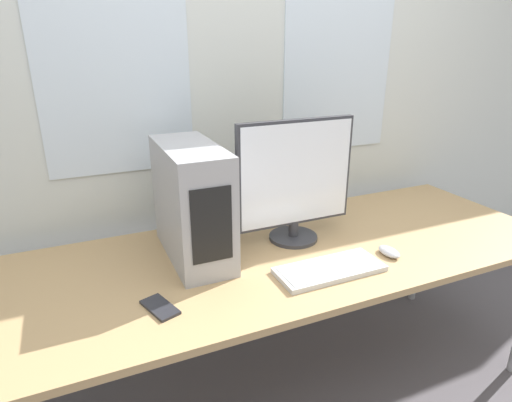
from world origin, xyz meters
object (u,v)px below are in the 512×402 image
object	(u,v)px
keyboard	(330,269)
cell_phone	(160,307)
monitor_main	(295,180)
mouse	(389,252)
pc_tower	(192,202)

from	to	relation	value
keyboard	cell_phone	bearing A→B (deg)	178.01
monitor_main	mouse	xyz separation A→B (m)	(0.28, -0.29, -0.25)
pc_tower	cell_phone	distance (m)	0.44
monitor_main	cell_phone	distance (m)	0.75
pc_tower	keyboard	xyz separation A→B (m)	(0.42, -0.34, -0.22)
pc_tower	keyboard	size ratio (longest dim) A/B	1.19
monitor_main	keyboard	world-z (taller)	monitor_main
pc_tower	mouse	world-z (taller)	pc_tower
pc_tower	cell_phone	size ratio (longest dim) A/B	3.07
monitor_main	mouse	size ratio (longest dim) A/B	4.79
monitor_main	keyboard	distance (m)	0.40
keyboard	pc_tower	bearing A→B (deg)	141.23
mouse	pc_tower	bearing A→B (deg)	155.69
monitor_main	keyboard	bearing A→B (deg)	-92.21
pc_tower	cell_phone	bearing A→B (deg)	-123.38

